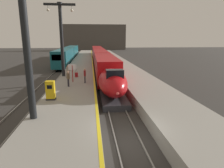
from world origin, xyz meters
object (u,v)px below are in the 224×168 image
object	(u,v)px
station_column_near	(25,18)
departure_info_board	(72,69)
regional_train_adjacent	(69,54)
highspeed_train_main	(100,58)
passenger_near_edge	(68,71)
rolling_suitcase	(76,75)
passenger_far_waiting	(85,74)
station_column_mid	(61,33)
passenger_mid_platform	(68,77)
ticket_machine_yellow	(51,91)

from	to	relation	value
station_column_near	departure_info_board	distance (m)	11.78
regional_train_adjacent	departure_info_board	size ratio (longest dim) A/B	17.26
highspeed_train_main	passenger_near_edge	world-z (taller)	highspeed_train_main
regional_train_adjacent	station_column_near	distance (m)	42.59
station_column_near	rolling_suitcase	world-z (taller)	station_column_near
passenger_far_waiting	rolling_suitcase	xyz separation A→B (m)	(-1.24, 3.74, -0.69)
highspeed_train_main	station_column_mid	size ratio (longest dim) A/B	5.99
regional_train_adjacent	passenger_far_waiting	size ratio (longest dim) A/B	21.66
passenger_mid_platform	highspeed_train_main	bearing A→B (deg)	78.44
passenger_far_waiting	station_column_near	bearing A→B (deg)	-106.58
station_column_mid	departure_info_board	xyz separation A→B (m)	(1.59, -3.97, -4.22)
passenger_mid_platform	station_column_mid	bearing A→B (deg)	102.03
station_column_near	passenger_near_edge	xyz separation A→B (m)	(0.75, 13.20, -5.20)
passenger_mid_platform	passenger_near_edge	bearing A→B (deg)	96.31
station_column_mid	passenger_near_edge	xyz separation A→B (m)	(0.80, -1.47, -4.74)
highspeed_train_main	passenger_mid_platform	bearing A→B (deg)	-101.56
highspeed_train_main	rolling_suitcase	world-z (taller)	highspeed_train_main
passenger_near_edge	departure_info_board	xyz separation A→B (m)	(0.79, -2.50, 0.52)
rolling_suitcase	departure_info_board	xyz separation A→B (m)	(-0.21, -3.10, 1.20)
regional_train_adjacent	passenger_far_waiting	xyz separation A→B (m)	(5.25, -32.17, -0.09)
station_column_near	passenger_mid_platform	bearing A→B (deg)	81.46
regional_train_adjacent	departure_info_board	bearing A→B (deg)	-83.14
regional_train_adjacent	ticket_machine_yellow	size ratio (longest dim) A/B	22.87
passenger_near_edge	passenger_far_waiting	distance (m)	3.87
regional_train_adjacent	rolling_suitcase	world-z (taller)	regional_train_adjacent
highspeed_train_main	station_column_near	world-z (taller)	station_column_near
passenger_mid_platform	station_column_near	bearing A→B (deg)	-98.54
passenger_far_waiting	station_column_mid	bearing A→B (deg)	123.43
passenger_mid_platform	ticket_machine_yellow	xyz separation A→B (m)	(-0.97, -4.51, -0.25)
regional_train_adjacent	passenger_far_waiting	bearing A→B (deg)	-80.74
station_column_near	passenger_mid_platform	xyz separation A→B (m)	(1.27, 8.46, -5.20)
departure_info_board	station_column_near	bearing A→B (deg)	-98.19
passenger_mid_platform	rolling_suitcase	bearing A→B (deg)	84.85
regional_train_adjacent	passenger_near_edge	bearing A→B (deg)	-84.10
station_column_mid	passenger_mid_platform	world-z (taller)	station_column_mid
station_column_mid	rolling_suitcase	world-z (taller)	station_column_mid
regional_train_adjacent	station_column_near	bearing A→B (deg)	-86.95
regional_train_adjacent	passenger_mid_platform	distance (m)	33.95
rolling_suitcase	departure_info_board	bearing A→B (deg)	-93.91
passenger_near_edge	rolling_suitcase	size ratio (longest dim) A/B	1.72
highspeed_train_main	passenger_far_waiting	xyz separation A→B (m)	(-2.85, -20.79, 0.09)
regional_train_adjacent	passenger_far_waiting	distance (m)	32.59
passenger_far_waiting	highspeed_train_main	bearing A→B (deg)	82.19
station_column_mid	passenger_near_edge	size ratio (longest dim) A/B	5.66
station_column_near	departure_info_board	size ratio (longest dim) A/B	4.82
station_column_near	ticket_machine_yellow	size ratio (longest dim) A/B	6.39
highspeed_train_main	rolling_suitcase	distance (m)	17.54
departure_info_board	passenger_near_edge	bearing A→B (deg)	107.61
station_column_near	station_column_mid	distance (m)	14.68
station_column_near	passenger_far_waiting	distance (m)	11.71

